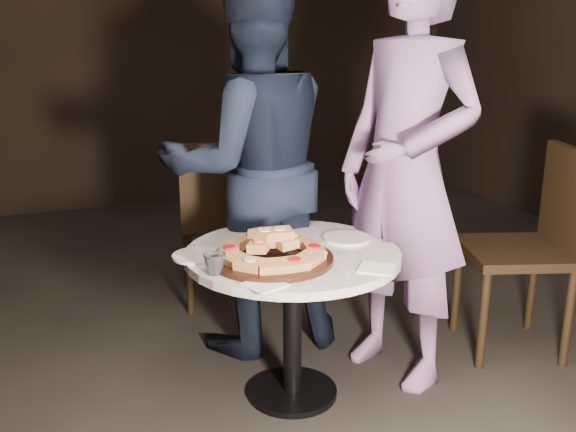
{
  "coord_description": "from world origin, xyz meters",
  "views": [
    {
      "loc": [
        -0.81,
        -2.17,
        1.49
      ],
      "look_at": [
        0.08,
        0.12,
        0.78
      ],
      "focal_mm": 40.0,
      "sensor_mm": 36.0,
      "label": 1
    }
  ],
  "objects_px": {
    "table": "(292,279)",
    "chair_far": "(221,212)",
    "serving_board": "(272,259)",
    "focaccia_pile": "(272,248)",
    "water_glass": "(215,264)",
    "diner_navy": "(251,168)",
    "chair_right": "(537,236)",
    "diner_teal": "(406,173)"
  },
  "relations": [
    {
      "from": "water_glass",
      "to": "table",
      "type": "bearing_deg",
      "value": 21.01
    },
    {
      "from": "table",
      "to": "chair_far",
      "type": "xyz_separation_m",
      "value": [
        -0.01,
        1.02,
        0.02
      ]
    },
    {
      "from": "chair_right",
      "to": "diner_teal",
      "type": "height_order",
      "value": "diner_teal"
    },
    {
      "from": "table",
      "to": "chair_far",
      "type": "relative_size",
      "value": 1.0
    },
    {
      "from": "serving_board",
      "to": "chair_right",
      "type": "distance_m",
      "value": 1.35
    },
    {
      "from": "serving_board",
      "to": "water_glass",
      "type": "xyz_separation_m",
      "value": [
        -0.24,
        -0.05,
        0.03
      ]
    },
    {
      "from": "serving_board",
      "to": "table",
      "type": "bearing_deg",
      "value": 36.46
    },
    {
      "from": "water_glass",
      "to": "diner_teal",
      "type": "distance_m",
      "value": 0.92
    },
    {
      "from": "table",
      "to": "chair_right",
      "type": "height_order",
      "value": "chair_right"
    },
    {
      "from": "table",
      "to": "diner_teal",
      "type": "distance_m",
      "value": 0.65
    },
    {
      "from": "serving_board",
      "to": "diner_navy",
      "type": "relative_size",
      "value": 0.27
    },
    {
      "from": "chair_right",
      "to": "diner_navy",
      "type": "relative_size",
      "value": 0.56
    },
    {
      "from": "focaccia_pile",
      "to": "diner_teal",
      "type": "xyz_separation_m",
      "value": [
        0.64,
        0.1,
        0.22
      ]
    },
    {
      "from": "water_glass",
      "to": "chair_far",
      "type": "height_order",
      "value": "chair_far"
    },
    {
      "from": "focaccia_pile",
      "to": "diner_teal",
      "type": "relative_size",
      "value": 0.23
    },
    {
      "from": "table",
      "to": "focaccia_pile",
      "type": "distance_m",
      "value": 0.22
    },
    {
      "from": "focaccia_pile",
      "to": "diner_navy",
      "type": "xyz_separation_m",
      "value": [
        0.12,
        0.61,
        0.18
      ]
    },
    {
      "from": "diner_navy",
      "to": "serving_board",
      "type": "bearing_deg",
      "value": 79.94
    },
    {
      "from": "serving_board",
      "to": "chair_far",
      "type": "bearing_deg",
      "value": 84.62
    },
    {
      "from": "chair_right",
      "to": "diner_teal",
      "type": "relative_size",
      "value": 0.54
    },
    {
      "from": "table",
      "to": "diner_navy",
      "type": "relative_size",
      "value": 0.53
    },
    {
      "from": "focaccia_pile",
      "to": "water_glass",
      "type": "bearing_deg",
      "value": -167.28
    },
    {
      "from": "chair_far",
      "to": "chair_right",
      "type": "relative_size",
      "value": 0.96
    },
    {
      "from": "focaccia_pile",
      "to": "water_glass",
      "type": "xyz_separation_m",
      "value": [
        -0.24,
        -0.05,
        -0.01
      ]
    },
    {
      "from": "chair_far",
      "to": "diner_teal",
      "type": "xyz_separation_m",
      "value": [
        0.53,
        -1.0,
        0.37
      ]
    },
    {
      "from": "water_glass",
      "to": "chair_right",
      "type": "relative_size",
      "value": 0.08
    },
    {
      "from": "table",
      "to": "diner_teal",
      "type": "relative_size",
      "value": 0.51
    },
    {
      "from": "serving_board",
      "to": "chair_right",
      "type": "height_order",
      "value": "chair_right"
    },
    {
      "from": "focaccia_pile",
      "to": "diner_navy",
      "type": "height_order",
      "value": "diner_navy"
    },
    {
      "from": "table",
      "to": "water_glass",
      "type": "bearing_deg",
      "value": -158.99
    },
    {
      "from": "serving_board",
      "to": "focaccia_pile",
      "type": "height_order",
      "value": "focaccia_pile"
    },
    {
      "from": "diner_navy",
      "to": "water_glass",
      "type": "bearing_deg",
      "value": 62.82
    },
    {
      "from": "chair_right",
      "to": "chair_far",
      "type": "bearing_deg",
      "value": -111.34
    },
    {
      "from": "chair_far",
      "to": "serving_board",
      "type": "bearing_deg",
      "value": 95.07
    },
    {
      "from": "serving_board",
      "to": "chair_right",
      "type": "xyz_separation_m",
      "value": [
        1.35,
        0.08,
        -0.09
      ]
    },
    {
      "from": "chair_right",
      "to": "diner_navy",
      "type": "distance_m",
      "value": 1.37
    },
    {
      "from": "water_glass",
      "to": "chair_far",
      "type": "bearing_deg",
      "value": 73.59
    },
    {
      "from": "focaccia_pile",
      "to": "water_glass",
      "type": "height_order",
      "value": "focaccia_pile"
    },
    {
      "from": "table",
      "to": "water_glass",
      "type": "relative_size",
      "value": 11.42
    },
    {
      "from": "water_glass",
      "to": "chair_right",
      "type": "xyz_separation_m",
      "value": [
        1.58,
        0.12,
        -0.12
      ]
    },
    {
      "from": "water_glass",
      "to": "chair_right",
      "type": "height_order",
      "value": "chair_right"
    },
    {
      "from": "table",
      "to": "water_glass",
      "type": "height_order",
      "value": "water_glass"
    }
  ]
}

